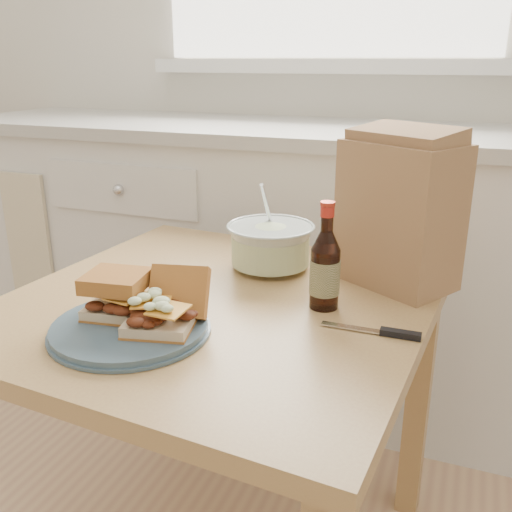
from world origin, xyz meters
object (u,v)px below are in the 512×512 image
(beer_bottle, at_px, (325,269))
(paper_bag, at_px, (399,215))
(coleslaw_bowl, at_px, (270,247))
(dining_table, at_px, (218,344))
(plate, at_px, (130,328))

(beer_bottle, height_order, paper_bag, paper_bag)
(paper_bag, bearing_deg, coleslaw_bowl, -146.66)
(dining_table, height_order, coleslaw_bowl, coleslaw_bowl)
(dining_table, relative_size, coleslaw_bowl, 4.37)
(coleslaw_bowl, distance_m, paper_bag, 0.30)
(plate, height_order, coleslaw_bowl, coleslaw_bowl)
(plate, distance_m, paper_bag, 0.60)
(paper_bag, bearing_deg, beer_bottle, -90.68)
(dining_table, bearing_deg, paper_bag, 39.43)
(plate, distance_m, coleslaw_bowl, 0.42)
(dining_table, distance_m, plate, 0.23)
(plate, xyz_separation_m, beer_bottle, (0.29, 0.23, 0.07))
(plate, bearing_deg, paper_bag, 45.93)
(plate, height_order, paper_bag, paper_bag)
(coleslaw_bowl, height_order, paper_bag, paper_bag)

